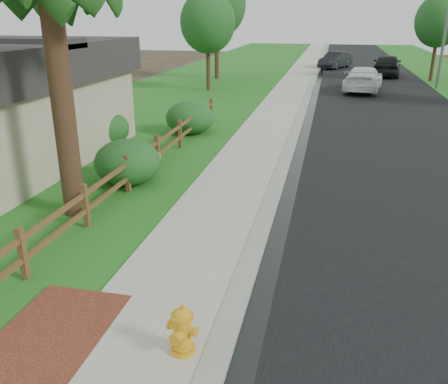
% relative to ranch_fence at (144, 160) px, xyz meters
% --- Properties ---
extents(ground, '(120.00, 120.00, 0.00)m').
position_rel_ranch_fence_xyz_m(ground, '(3.60, -6.40, -0.62)').
color(ground, '#33281C').
extents(road, '(8.00, 90.00, 0.02)m').
position_rel_ranch_fence_xyz_m(road, '(8.20, 28.60, -0.61)').
color(road, black).
rests_on(road, ground).
extents(curb, '(0.40, 90.00, 0.12)m').
position_rel_ranch_fence_xyz_m(curb, '(4.00, 28.60, -0.56)').
color(curb, gray).
rests_on(curb, ground).
extents(wet_gutter, '(0.50, 90.00, 0.00)m').
position_rel_ranch_fence_xyz_m(wet_gutter, '(4.35, 28.60, -0.60)').
color(wet_gutter, black).
rests_on(wet_gutter, road).
extents(sidewalk, '(2.20, 90.00, 0.10)m').
position_rel_ranch_fence_xyz_m(sidewalk, '(2.70, 28.60, -0.57)').
color(sidewalk, '#A5A190').
rests_on(sidewalk, ground).
extents(grass_strip, '(1.60, 90.00, 0.06)m').
position_rel_ranch_fence_xyz_m(grass_strip, '(0.80, 28.60, -0.59)').
color(grass_strip, '#27601B').
rests_on(grass_strip, ground).
extents(lawn_near, '(9.00, 90.00, 0.04)m').
position_rel_ranch_fence_xyz_m(lawn_near, '(-4.40, 28.60, -0.60)').
color(lawn_near, '#27601B').
rests_on(lawn_near, ground).
extents(brick_patch, '(1.60, 2.40, 0.11)m').
position_rel_ranch_fence_xyz_m(brick_patch, '(1.40, -7.40, -0.56)').
color(brick_patch, maroon).
rests_on(brick_patch, ground).
extents(ranch_fence, '(0.12, 16.92, 1.10)m').
position_rel_ranch_fence_xyz_m(ranch_fence, '(0.00, 0.00, 0.00)').
color(ranch_fence, '#523B1B').
rests_on(ranch_fence, ground).
extents(fire_hydrant, '(0.52, 0.42, 0.79)m').
position_rel_ranch_fence_xyz_m(fire_hydrant, '(3.50, -7.39, -0.15)').
color(fire_hydrant, gold).
rests_on(fire_hydrant, sidewalk).
extents(white_suv, '(2.92, 5.65, 1.57)m').
position_rel_ranch_fence_xyz_m(white_suv, '(7.35, 19.67, 0.19)').
color(white_suv, white).
rests_on(white_suv, road).
extents(dark_car_mid, '(2.75, 5.45, 1.78)m').
position_rel_ranch_fence_xyz_m(dark_car_mid, '(9.63, 28.60, 0.29)').
color(dark_car_mid, black).
rests_on(dark_car_mid, road).
extents(dark_car_far, '(3.24, 4.77, 1.49)m').
position_rel_ranch_fence_xyz_m(dark_car_far, '(5.60, 33.98, 0.15)').
color(dark_car_far, black).
rests_on(dark_car_far, road).
extents(streetlight, '(2.13, 0.87, 9.47)m').
position_rel_ranch_fence_xyz_m(streetlight, '(12.13, 21.86, 4.75)').
color(streetlight, slate).
rests_on(streetlight, ground).
extents(boulder, '(1.31, 1.13, 0.74)m').
position_rel_ranch_fence_xyz_m(boulder, '(-0.43, 1.16, -0.25)').
color(boulder, brown).
rests_on(boulder, ground).
extents(shrub_b, '(2.19, 2.19, 1.35)m').
position_rel_ranch_fence_xyz_m(shrub_b, '(-0.30, -0.48, 0.06)').
color(shrub_b, '#1E4819').
rests_on(shrub_b, ground).
extents(shrub_c, '(2.03, 2.03, 1.31)m').
position_rel_ranch_fence_xyz_m(shrub_c, '(-2.90, 3.45, 0.04)').
color(shrub_c, '#1E4819').
rests_on(shrub_c, ground).
extents(shrub_d, '(2.18, 2.18, 1.37)m').
position_rel_ranch_fence_xyz_m(shrub_d, '(-0.30, 5.97, 0.07)').
color(shrub_d, '#1E4819').
rests_on(shrub_d, ground).
extents(tree_near_left, '(3.49, 3.49, 6.18)m').
position_rel_ranch_fence_xyz_m(tree_near_left, '(-2.55, 17.92, 3.63)').
color(tree_near_left, '#331F14').
rests_on(tree_near_left, ground).
extents(tree_mid_left, '(4.39, 4.39, 7.84)m').
position_rel_ranch_fence_xyz_m(tree_mid_left, '(-3.40, 23.93, 4.80)').
color(tree_mid_left, '#331F14').
rests_on(tree_mid_left, ground).
extents(tree_mid_right, '(3.40, 3.40, 6.17)m').
position_rel_ranch_fence_xyz_m(tree_mid_right, '(12.60, 25.97, 3.67)').
color(tree_mid_right, '#331F14').
rests_on(tree_mid_right, ground).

